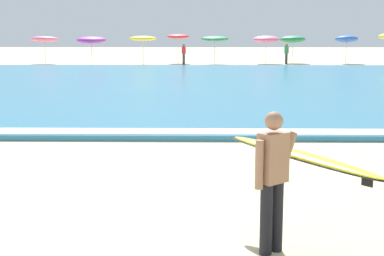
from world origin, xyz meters
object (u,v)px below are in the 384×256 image
beachgoer_near_row_left (184,54)px  beach_umbrella_4 (215,39)px  beach_umbrella_1 (91,40)px  beach_umbrella_0 (45,39)px  beach_umbrella_7 (347,39)px  beach_umbrella_6 (293,39)px  beach_umbrella_5 (266,39)px  surfer_with_board (287,167)px  beach_umbrella_2 (143,38)px  beach_umbrella_3 (178,36)px  beachgoer_near_row_mid (286,53)px

beachgoer_near_row_left → beach_umbrella_4: bearing=22.8°
beach_umbrella_1 → beachgoer_near_row_left: beach_umbrella_1 is taller
beach_umbrella_0 → beach_umbrella_7: beach_umbrella_7 is taller
beach_umbrella_1 → beach_umbrella_6: (15.87, 2.31, 0.02)m
beach_umbrella_1 → beach_umbrella_5: 13.76m
surfer_with_board → beach_umbrella_6: beach_umbrella_6 is taller
beach_umbrella_4 → beach_umbrella_7: (10.58, 1.15, -0.04)m
surfer_with_board → beach_umbrella_0: 40.85m
beach_umbrella_2 → beach_umbrella_6: bearing=8.2°
beach_umbrella_1 → beach_umbrella_4: 9.60m
beach_umbrella_7 → beach_umbrella_1: bearing=-174.3°
surfer_with_board → beach_umbrella_5: bearing=84.0°
beach_umbrella_3 → beach_umbrella_7: 13.53m
surfer_with_board → beachgoer_near_row_mid: surfer_with_board is taller
beach_umbrella_5 → beachgoer_near_row_left: 6.85m
beachgoer_near_row_left → surfer_with_board: bearing=-86.3°
beach_umbrella_6 → beach_umbrella_0: bearing=-176.1°
beach_umbrella_6 → beach_umbrella_5: bearing=-162.6°
beach_umbrella_3 → beach_umbrella_6: bearing=0.8°
beach_umbrella_7 → beachgoer_near_row_mid: beach_umbrella_7 is taller
beach_umbrella_1 → beach_umbrella_7: beach_umbrella_7 is taller
beach_umbrella_2 → beach_umbrella_7: 16.26m
beach_umbrella_5 → beach_umbrella_4: bearing=-169.4°
beach_umbrella_2 → beach_umbrella_3: bearing=30.9°
beachgoer_near_row_left → beach_umbrella_2: bearing=166.6°
beach_umbrella_6 → beach_umbrella_2: bearing=-171.8°
beach_umbrella_2 → beach_umbrella_4: bearing=2.6°
beach_umbrella_7 → beach_umbrella_4: bearing=-173.8°
beach_umbrella_1 → beachgoer_near_row_left: bearing=-1.3°
beach_umbrella_5 → beachgoer_near_row_mid: 2.16m
beach_umbrella_0 → beachgoer_near_row_left: 11.15m
beach_umbrella_2 → beach_umbrella_4: 5.63m
beach_umbrella_5 → beach_umbrella_6: size_ratio=1.00×
beach_umbrella_2 → beach_umbrella_3: beach_umbrella_3 is taller
beach_umbrella_7 → beach_umbrella_0: bearing=-177.6°
beach_umbrella_1 → beach_umbrella_5: beach_umbrella_5 is taller
beach_umbrella_2 → beach_umbrella_5: beach_umbrella_5 is taller
beach_umbrella_0 → beach_umbrella_4: beach_umbrella_0 is taller
beach_umbrella_0 → beach_umbrella_1: 4.02m
beach_umbrella_0 → beach_umbrella_2: bearing=-2.7°
surfer_with_board → beach_umbrella_1: 38.79m
beach_umbrella_0 → beach_umbrella_2: 7.85m
beachgoer_near_row_left → beach_umbrella_3: bearing=102.7°
beach_umbrella_2 → beach_umbrella_0: bearing=177.3°
beach_umbrella_3 → beachgoer_near_row_left: bearing=-77.3°
beach_umbrella_4 → surfer_with_board: bearing=-90.0°
beach_umbrella_4 → beach_umbrella_6: 6.48m
surfer_with_board → beach_umbrella_3: size_ratio=0.90×
beachgoer_near_row_left → beach_umbrella_5: bearing=15.3°
beach_umbrella_5 → beach_umbrella_3: bearing=175.4°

